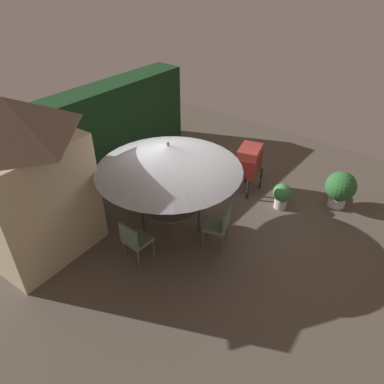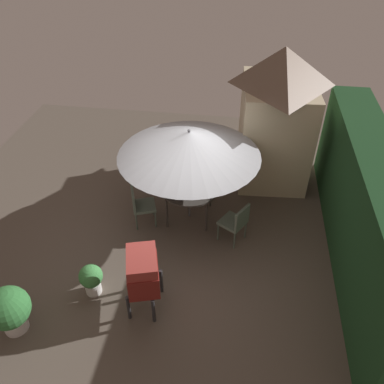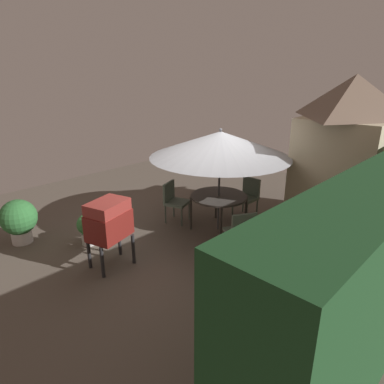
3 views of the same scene
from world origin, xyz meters
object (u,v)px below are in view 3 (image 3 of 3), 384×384
patio_table (219,198)px  potted_plant_by_shed (88,227)px  bbq_grill (109,221)px  potted_plant_by_grill (19,219)px  chair_near_shed (241,231)px  chair_toward_hedge (174,199)px  patio_umbrella (220,144)px  chair_far_side (248,195)px  garden_shed (345,154)px

patio_table → potted_plant_by_shed: bearing=-31.4°
bbq_grill → potted_plant_by_grill: (0.77, -2.00, -0.34)m
chair_near_shed → chair_toward_hedge: 2.04m
patio_umbrella → chair_toward_hedge: patio_umbrella is taller
chair_toward_hedge → potted_plant_by_grill: (2.81, -1.41, -0.02)m
chair_near_shed → chair_toward_hedge: bearing=-97.0°
chair_near_shed → potted_plant_by_grill: 4.28m
potted_plant_by_grill → chair_near_shed: bearing=126.8°
chair_toward_hedge → potted_plant_by_shed: bearing=-11.7°
patio_umbrella → potted_plant_by_shed: (2.27, -1.39, -1.49)m
patio_umbrella → potted_plant_by_shed: size_ratio=4.51×
patio_table → patio_umbrella: patio_umbrella is taller
potted_plant_by_grill → patio_umbrella: bearing=142.9°
chair_near_shed → potted_plant_by_grill: (2.56, -3.43, -0.02)m
chair_toward_hedge → potted_plant_by_grill: 3.14m
bbq_grill → chair_far_side: size_ratio=1.33×
patio_umbrella → chair_near_shed: bearing=59.4°
garden_shed → bbq_grill: 4.88m
garden_shed → chair_near_shed: garden_shed is taller
patio_table → patio_umbrella: 1.15m
garden_shed → patio_umbrella: (1.93, -1.73, 0.23)m
chair_near_shed → potted_plant_by_shed: 2.94m
bbq_grill → chair_toward_hedge: (-2.04, -0.60, -0.33)m
potted_plant_by_grill → chair_toward_hedge: bearing=153.4°
garden_shed → potted_plant_by_grill: size_ratio=3.55×
patio_table → chair_far_side: (-1.03, 0.02, -0.18)m
chair_near_shed → patio_umbrella: bearing=-120.6°
chair_near_shed → chair_far_side: (-1.64, -1.01, 0.00)m
patio_table → patio_umbrella: size_ratio=0.42×
chair_near_shed → chair_far_side: same height
patio_table → chair_near_shed: size_ratio=1.31×
patio_table → chair_far_side: 1.04m
bbq_grill → chair_near_shed: size_ratio=1.33×
bbq_grill → chair_toward_hedge: size_ratio=1.33×
patio_table → patio_umbrella: (0.00, -0.00, 1.15)m
garden_shed → patio_umbrella: size_ratio=1.12×
patio_table → chair_toward_hedge: 1.07m
chair_toward_hedge → potted_plant_by_shed: size_ratio=1.44×
bbq_grill → chair_far_side: 3.47m
chair_near_shed → potted_plant_by_grill: chair_near_shed is taller
chair_toward_hedge → chair_near_shed: bearing=83.0°
patio_table → bbq_grill: bbq_grill is taller
patio_table → potted_plant_by_grill: (3.17, -2.40, -0.20)m
potted_plant_by_shed → chair_toward_hedge: bearing=168.3°
chair_near_shed → potted_plant_by_grill: bearing=-53.2°
patio_table → chair_toward_hedge: (0.36, -0.99, -0.18)m
bbq_grill → chair_near_shed: bearing=141.4°
garden_shed → potted_plant_by_grill: 6.65m
chair_far_side → potted_plant_by_shed: chair_far_side is taller
bbq_grill → potted_plant_by_shed: bearing=-97.2°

